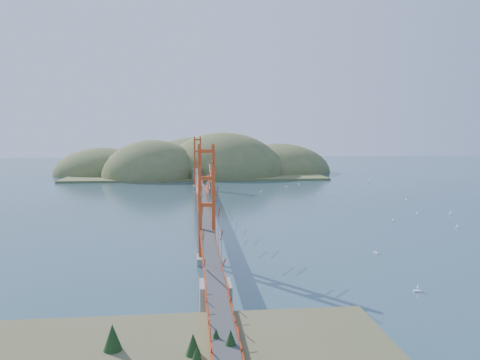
{
  "coord_description": "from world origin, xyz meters",
  "views": [
    {
      "loc": [
        -1.45,
        -74.88,
        12.92
      ],
      "look_at": [
        6.4,
        0.0,
        5.01
      ],
      "focal_mm": 35.0,
      "sensor_mm": 36.0,
      "label": 1
    }
  ],
  "objects": [
    {
      "name": "sailboat_7",
      "position": [
        20.55,
        31.31,
        0.15
      ],
      "size": [
        0.61,
        0.53,
        0.7
      ],
      "color": "white",
      "rests_on": "ground"
    },
    {
      "name": "promontory",
      "position": [
        0.0,
        -48.5,
        0.12
      ],
      "size": [
        9.0,
        6.0,
        0.24
      ],
      "primitive_type": "cube",
      "color": "#59544C",
      "rests_on": "ground"
    },
    {
      "name": "approach_viaduct",
      "position": [
        0.0,
        -51.91,
        2.55
      ],
      "size": [
        1.4,
        12.0,
        3.38
      ],
      "color": "#A93412",
      "rests_on": "ground"
    },
    {
      "name": "sailboat_extra_0",
      "position": [
        16.62,
        -40.0,
        0.15
      ],
      "size": [
        0.62,
        0.57,
        0.7
      ],
      "color": "white",
      "rests_on": "ground"
    },
    {
      "name": "sailboat_14",
      "position": [
        33.88,
        -5.61,
        0.16
      ],
      "size": [
        0.63,
        0.64,
        0.72
      ],
      "color": "white",
      "rests_on": "ground"
    },
    {
      "name": "fort",
      "position": [
        0.4,
        -47.8,
        0.67
      ],
      "size": [
        3.7,
        2.3,
        1.75
      ],
      "color": "maroon",
      "rests_on": "ground"
    },
    {
      "name": "sailboat_9",
      "position": [
        38.84,
        8.41,
        0.15
      ],
      "size": [
        0.47,
        0.57,
        0.66
      ],
      "color": "white",
      "rests_on": "ground"
    },
    {
      "name": "sailboat_6",
      "position": [
        17.96,
        -28.18,
        0.16
      ],
      "size": [
        0.65,
        0.65,
        0.72
      ],
      "color": "white",
      "rests_on": "ground"
    },
    {
      "name": "sailboat_3",
      "position": [
        13.23,
        22.76,
        0.14
      ],
      "size": [
        0.55,
        0.55,
        0.58
      ],
      "color": "white",
      "rests_on": "ground"
    },
    {
      "name": "bridge",
      "position": [
        0.0,
        0.18,
        7.01
      ],
      "size": [
        2.2,
        94.4,
        12.0
      ],
      "color": "gray",
      "rests_on": "ground"
    },
    {
      "name": "sailboat_2",
      "position": [
        33.9,
        -16.75,
        0.13
      ],
      "size": [
        0.48,
        0.39,
        0.56
      ],
      "color": "white",
      "rests_on": "ground"
    },
    {
      "name": "sailboat_16",
      "position": [
        26.76,
        15.97,
        0.15
      ],
      "size": [
        0.58,
        0.57,
        0.65
      ],
      "color": "white",
      "rests_on": "ground"
    },
    {
      "name": "sailboat_8",
      "position": [
        32.35,
        22.2,
        0.15
      ],
      "size": [
        0.65,
        0.65,
        0.67
      ],
      "color": "white",
      "rests_on": "ground"
    },
    {
      "name": "sailboat_15",
      "position": [
        24.51,
        35.7,
        0.13
      ],
      "size": [
        0.47,
        0.5,
        0.56
      ],
      "color": "white",
      "rests_on": "ground"
    },
    {
      "name": "sailboat_13",
      "position": [
        38.53,
        -7.08,
        0.16
      ],
      "size": [
        0.63,
        0.63,
        0.71
      ],
      "color": "white",
      "rests_on": "ground"
    },
    {
      "name": "far_headlands",
      "position": [
        2.21,
        68.52,
        0.0
      ],
      "size": [
        84.0,
        58.0,
        25.0
      ],
      "color": "olive",
      "rests_on": "ground"
    },
    {
      "name": "ground",
      "position": [
        0.0,
        0.0,
        0.0
      ],
      "size": [
        320.0,
        320.0,
        0.0
      ],
      "primitive_type": "plane",
      "color": "#2D4B5B",
      "rests_on": "ground"
    },
    {
      "name": "sailboat_4",
      "position": [
        41.97,
        18.84,
        0.14
      ],
      "size": [
        0.54,
        0.54,
        0.6
      ],
      "color": "white",
      "rests_on": "ground"
    },
    {
      "name": "sailboat_0",
      "position": [
        27.57,
        -10.95,
        0.15
      ],
      "size": [
        0.6,
        0.62,
        0.7
      ],
      "color": "white",
      "rests_on": "ground"
    },
    {
      "name": "sailboat_17",
      "position": [
        42.12,
        36.14,
        0.15
      ],
      "size": [
        0.63,
        0.62,
        0.71
      ],
      "color": "white",
      "rests_on": "ground"
    },
    {
      "name": "sailboat_1",
      "position": [
        24.5,
        17.65,
        0.16
      ],
      "size": [
        0.7,
        0.7,
        0.74
      ],
      "color": "white",
      "rests_on": "ground"
    }
  ]
}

